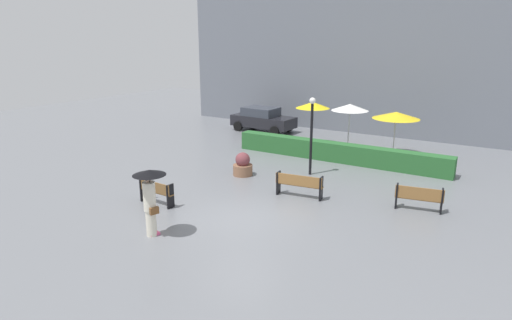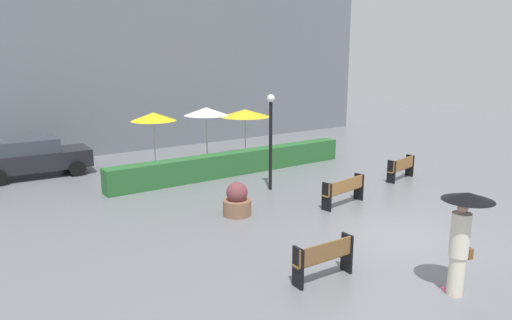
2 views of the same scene
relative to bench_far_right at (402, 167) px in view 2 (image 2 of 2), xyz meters
name	(u,v)px [view 2 (image 2 of 2)]	position (x,y,z in m)	size (l,w,h in m)	color
ground_plane	(399,237)	(-5.01, -3.80, -0.52)	(60.00, 60.00, 0.00)	slate
bench_far_right	(402,167)	(0.00, 0.00, 0.00)	(1.65, 0.61, 0.89)	olive
bench_mid_center	(344,189)	(-4.22, -0.98, 0.02)	(1.87, 0.59, 0.91)	olive
bench_near_left	(324,257)	(-8.38, -4.42, 0.01)	(1.52, 0.39, 0.89)	brown
pedestrian_with_umbrella	(462,229)	(-6.60, -6.44, 0.89)	(1.01, 1.01, 2.16)	silver
planter_pot	(237,201)	(-7.61, 0.24, -0.07)	(0.87, 0.87, 1.05)	brown
lamp_post	(271,131)	(-5.07, 1.91, 1.64)	(0.28, 0.28, 3.48)	black
patio_umbrella_yellow	(153,117)	(-7.33, 7.06, 1.80)	(1.90, 1.90, 2.50)	silver
patio_umbrella_white	(206,112)	(-5.02, 6.67, 1.90)	(1.95, 1.95, 2.61)	silver
patio_umbrella_yellow_far	(245,113)	(-2.70, 7.05, 1.64)	(2.37, 2.37, 2.33)	silver
hedge_strip	(235,163)	(-4.85, 4.60, -0.05)	(10.90, 0.70, 0.93)	#28602D
building_facade	(153,44)	(-5.01, 12.20, 4.89)	(28.00, 1.20, 10.82)	slate
parked_car	(33,157)	(-11.75, 9.00, 0.30)	(4.28, 2.13, 1.57)	black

